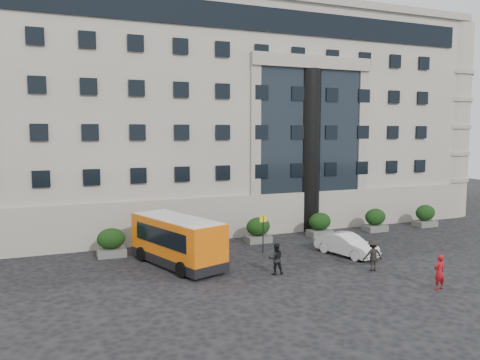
# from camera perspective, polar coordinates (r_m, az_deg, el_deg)

# --- Properties ---
(ground) EXTENTS (120.00, 120.00, 0.00)m
(ground) POSITION_cam_1_polar(r_m,az_deg,el_deg) (25.21, -3.95, -12.68)
(ground) COLOR black
(ground) RESTS_ON ground
(civic_building) EXTENTS (44.00, 24.00, 18.00)m
(civic_building) POSITION_cam_1_polar(r_m,az_deg,el_deg) (46.70, -5.38, 7.05)
(civic_building) COLOR gray
(civic_building) RESTS_ON ground
(entrance_column) EXTENTS (1.80, 1.80, 13.00)m
(entrance_column) POSITION_cam_1_polar(r_m,az_deg,el_deg) (38.32, 8.40, 3.54)
(entrance_column) COLOR black
(entrance_column) RESTS_ON ground
(hedge_a) EXTENTS (1.80, 1.26, 1.84)m
(hedge_a) POSITION_cam_1_polar(r_m,az_deg,el_deg) (31.53, -15.42, -7.33)
(hedge_a) COLOR #565654
(hedge_a) RESTS_ON ground
(hedge_b) EXTENTS (1.80, 1.26, 1.84)m
(hedge_b) POSITION_cam_1_polar(r_m,az_deg,el_deg) (32.50, -6.22, -6.76)
(hedge_b) COLOR #565654
(hedge_b) RESTS_ON ground
(hedge_c) EXTENTS (1.80, 1.26, 1.84)m
(hedge_c) POSITION_cam_1_polar(r_m,az_deg,el_deg) (34.23, 2.24, -6.08)
(hedge_c) COLOR #565654
(hedge_c) RESTS_ON ground
(hedge_d) EXTENTS (1.80, 1.26, 1.84)m
(hedge_d) POSITION_cam_1_polar(r_m,az_deg,el_deg) (36.63, 9.71, -5.37)
(hedge_d) COLOR #565654
(hedge_d) RESTS_ON ground
(hedge_e) EXTENTS (1.80, 1.26, 1.84)m
(hedge_e) POSITION_cam_1_polar(r_m,az_deg,el_deg) (39.57, 16.16, -4.68)
(hedge_e) COLOR #565654
(hedge_e) RESTS_ON ground
(hedge_f) EXTENTS (1.80, 1.26, 1.84)m
(hedge_f) POSITION_cam_1_polar(r_m,az_deg,el_deg) (42.94, 21.64, -4.05)
(hedge_f) COLOR #565654
(hedge_f) RESTS_ON ground
(bus_stop_sign) EXTENTS (0.50, 0.08, 2.52)m
(bus_stop_sign) POSITION_cam_1_polar(r_m,az_deg,el_deg) (31.21, 2.84, -5.75)
(bus_stop_sign) COLOR #262628
(bus_stop_sign) RESTS_ON ground
(minibus) EXTENTS (4.56, 7.37, 2.91)m
(minibus) POSITION_cam_1_polar(r_m,az_deg,el_deg) (28.57, -7.67, -7.15)
(minibus) COLOR orange
(minibus) RESTS_ON ground
(white_taxi) EXTENTS (2.67, 4.59, 1.43)m
(white_taxi) POSITION_cam_1_polar(r_m,az_deg,el_deg) (31.49, 12.84, -7.68)
(white_taxi) COLOR silver
(white_taxi) RESTS_ON ground
(pedestrian_a) EXTENTS (0.68, 0.46, 1.81)m
(pedestrian_a) POSITION_cam_1_polar(r_m,az_deg,el_deg) (26.34, 23.13, -10.27)
(pedestrian_a) COLOR maroon
(pedestrian_a) RESTS_ON ground
(pedestrian_b) EXTENTS (1.01, 0.87, 1.79)m
(pedestrian_b) POSITION_cam_1_polar(r_m,az_deg,el_deg) (26.82, 4.39, -9.55)
(pedestrian_b) COLOR black
(pedestrian_b) RESTS_ON ground
(pedestrian_c) EXTENTS (1.30, 0.89, 1.84)m
(pedestrian_c) POSITION_cam_1_polar(r_m,az_deg,el_deg) (28.45, 15.89, -8.80)
(pedestrian_c) COLOR black
(pedestrian_c) RESTS_ON ground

